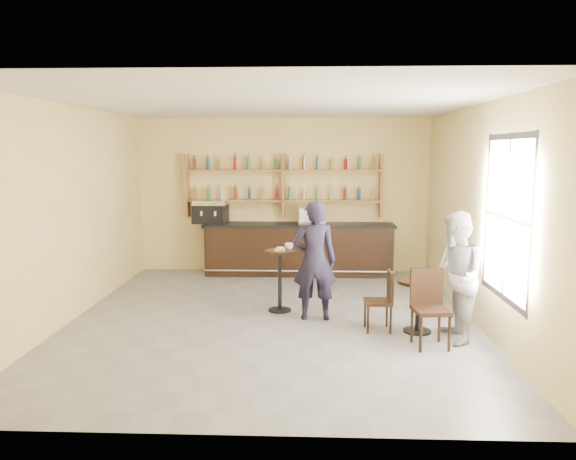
{
  "coord_description": "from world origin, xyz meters",
  "views": [
    {
      "loc": [
        0.56,
        -8.19,
        2.53
      ],
      "look_at": [
        0.2,
        0.8,
        1.25
      ],
      "focal_mm": 35.0,
      "sensor_mm": 36.0,
      "label": 1
    }
  ],
  "objects_px": {
    "pastry_case": "(312,216)",
    "cafe_table": "(418,306)",
    "man_main": "(314,260)",
    "patron_second": "(455,277)",
    "espresso_machine": "(210,212)",
    "bar_counter": "(299,249)",
    "pedestal_table": "(280,281)",
    "chair_south": "(431,309)",
    "chair_west": "(378,301)"
  },
  "relations": [
    {
      "from": "man_main",
      "to": "patron_second",
      "type": "distance_m",
      "value": 2.07
    },
    {
      "from": "pastry_case",
      "to": "pedestal_table",
      "type": "xyz_separation_m",
      "value": [
        -0.52,
        -2.7,
        -0.72
      ]
    },
    {
      "from": "espresso_machine",
      "to": "patron_second",
      "type": "bearing_deg",
      "value": -35.77
    },
    {
      "from": "pastry_case",
      "to": "chair_south",
      "type": "distance_m",
      "value": 4.59
    },
    {
      "from": "pedestal_table",
      "to": "chair_south",
      "type": "xyz_separation_m",
      "value": [
        2.03,
        -1.57,
        0.01
      ]
    },
    {
      "from": "man_main",
      "to": "chair_west",
      "type": "distance_m",
      "value": 1.14
    },
    {
      "from": "pastry_case",
      "to": "bar_counter",
      "type": "bearing_deg",
      "value": -179.37
    },
    {
      "from": "espresso_machine",
      "to": "patron_second",
      "type": "xyz_separation_m",
      "value": [
        3.96,
        -4.04,
        -0.41
      ]
    },
    {
      "from": "chair_south",
      "to": "espresso_machine",
      "type": "bearing_deg",
      "value": 123.08
    },
    {
      "from": "espresso_machine",
      "to": "chair_west",
      "type": "bearing_deg",
      "value": -40.51
    },
    {
      "from": "cafe_table",
      "to": "bar_counter",
      "type": "bearing_deg",
      "value": 115.34
    },
    {
      "from": "espresso_machine",
      "to": "chair_west",
      "type": "height_order",
      "value": "espresso_machine"
    },
    {
      "from": "espresso_machine",
      "to": "chair_south",
      "type": "relative_size",
      "value": 0.66
    },
    {
      "from": "bar_counter",
      "to": "cafe_table",
      "type": "relative_size",
      "value": 5.22
    },
    {
      "from": "espresso_machine",
      "to": "chair_west",
      "type": "xyz_separation_m",
      "value": [
        3.01,
        -3.63,
        -0.86
      ]
    },
    {
      "from": "bar_counter",
      "to": "pastry_case",
      "type": "relative_size",
      "value": 7.0
    },
    {
      "from": "bar_counter",
      "to": "man_main",
      "type": "height_order",
      "value": "man_main"
    },
    {
      "from": "cafe_table",
      "to": "man_main",
      "type": "bearing_deg",
      "value": 158.44
    },
    {
      "from": "bar_counter",
      "to": "chair_west",
      "type": "distance_m",
      "value": 3.82
    },
    {
      "from": "bar_counter",
      "to": "pedestal_table",
      "type": "relative_size",
      "value": 3.95
    },
    {
      "from": "espresso_machine",
      "to": "pastry_case",
      "type": "height_order",
      "value": "espresso_machine"
    },
    {
      "from": "pedestal_table",
      "to": "chair_south",
      "type": "bearing_deg",
      "value": -37.68
    },
    {
      "from": "patron_second",
      "to": "man_main",
      "type": "bearing_deg",
      "value": -119.06
    },
    {
      "from": "man_main",
      "to": "pedestal_table",
      "type": "bearing_deg",
      "value": -37.6
    },
    {
      "from": "bar_counter",
      "to": "pastry_case",
      "type": "height_order",
      "value": "pastry_case"
    },
    {
      "from": "man_main",
      "to": "cafe_table",
      "type": "distance_m",
      "value": 1.64
    },
    {
      "from": "espresso_machine",
      "to": "cafe_table",
      "type": "distance_m",
      "value": 5.2
    },
    {
      "from": "cafe_table",
      "to": "patron_second",
      "type": "distance_m",
      "value": 0.74
    },
    {
      "from": "pastry_case",
      "to": "man_main",
      "type": "height_order",
      "value": "man_main"
    },
    {
      "from": "pastry_case",
      "to": "cafe_table",
      "type": "distance_m",
      "value": 4.05
    },
    {
      "from": "bar_counter",
      "to": "patron_second",
      "type": "distance_m",
      "value": 4.59
    },
    {
      "from": "pastry_case",
      "to": "cafe_table",
      "type": "xyz_separation_m",
      "value": [
        1.47,
        -3.68,
        -0.84
      ]
    },
    {
      "from": "pastry_case",
      "to": "man_main",
      "type": "bearing_deg",
      "value": -88.95
    },
    {
      "from": "bar_counter",
      "to": "man_main",
      "type": "relative_size",
      "value": 2.15
    },
    {
      "from": "pastry_case",
      "to": "chair_west",
      "type": "height_order",
      "value": "pastry_case"
    },
    {
      "from": "chair_west",
      "to": "chair_south",
      "type": "xyz_separation_m",
      "value": [
        0.6,
        -0.65,
        0.08
      ]
    },
    {
      "from": "pedestal_table",
      "to": "patron_second",
      "type": "relative_size",
      "value": 0.56
    },
    {
      "from": "pastry_case",
      "to": "chair_west",
      "type": "bearing_deg",
      "value": -75.2
    },
    {
      "from": "man_main",
      "to": "cafe_table",
      "type": "xyz_separation_m",
      "value": [
        1.44,
        -0.57,
        -0.53
      ]
    },
    {
      "from": "chair_west",
      "to": "patron_second",
      "type": "xyz_separation_m",
      "value": [
        0.95,
        -0.42,
        0.44
      ]
    },
    {
      "from": "chair_west",
      "to": "pedestal_table",
      "type": "bearing_deg",
      "value": -124.68
    },
    {
      "from": "chair_west",
      "to": "chair_south",
      "type": "relative_size",
      "value": 0.85
    },
    {
      "from": "pedestal_table",
      "to": "cafe_table",
      "type": "distance_m",
      "value": 2.21
    },
    {
      "from": "man_main",
      "to": "cafe_table",
      "type": "bearing_deg",
      "value": 157.38
    },
    {
      "from": "cafe_table",
      "to": "chair_west",
      "type": "distance_m",
      "value": 0.56
    },
    {
      "from": "chair_west",
      "to": "pastry_case",
      "type": "bearing_deg",
      "value": -167.79
    },
    {
      "from": "chair_west",
      "to": "patron_second",
      "type": "height_order",
      "value": "patron_second"
    },
    {
      "from": "pastry_case",
      "to": "patron_second",
      "type": "relative_size",
      "value": 0.32
    },
    {
      "from": "chair_west",
      "to": "chair_south",
      "type": "bearing_deg",
      "value": 40.74
    },
    {
      "from": "pedestal_table",
      "to": "man_main",
      "type": "bearing_deg",
      "value": -36.54
    }
  ]
}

